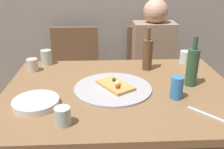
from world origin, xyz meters
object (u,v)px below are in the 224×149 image
pizza_slice_last (116,85)px  table_knife (209,115)px  soda_can (177,88)px  pizza_tray (113,88)px  chair_right (151,69)px  guest_in_sweater (155,62)px  tumbler_near (63,116)px  plate_stack (36,103)px  beer_bottle (148,54)px  dining_table (120,101)px  wine_glass (46,57)px  tumbler_far (32,65)px  wine_bottle (192,66)px  chair_left (75,71)px  short_glass (185,57)px

pizza_slice_last → table_knife: size_ratio=1.16×
soda_can → pizza_tray: bearing=159.5°
chair_right → guest_in_sweater: guest_in_sweater is taller
guest_in_sweater → tumbler_near: bearing=59.5°
soda_can → plate_stack: 0.73m
pizza_slice_last → soda_can: soda_can is taller
beer_bottle → soda_can: bearing=-79.4°
soda_can → chair_right: chair_right is taller
dining_table → chair_right: 0.98m
beer_bottle → pizza_slice_last: bearing=-128.0°
beer_bottle → wine_glass: bearing=169.5°
dining_table → tumbler_far: 0.66m
wine_bottle → chair_left: (-0.77, 0.87, -0.36)m
soda_can → pizza_slice_last: bearing=158.2°
beer_bottle → plate_stack: (-0.65, -0.47, -0.09)m
guest_in_sweater → pizza_slice_last: bearing=62.4°
tumbler_far → table_knife: size_ratio=0.39×
chair_left → beer_bottle: bearing=133.0°
wine_glass → short_glass: 1.01m
wine_glass → table_knife: size_ratio=0.48×
tumbler_near → short_glass: short_glass is taller
soda_can → wine_glass: bearing=144.6°
pizza_tray → guest_in_sweater: 0.86m
pizza_tray → wine_glass: wine_glass is taller
short_glass → table_knife: bearing=-99.0°
tumbler_near → short_glass: 1.10m
plate_stack → dining_table: bearing=21.9°
soda_can → table_knife: (0.11, -0.19, -0.06)m
pizza_slice_last → guest_in_sweater: (0.39, 0.75, -0.14)m
pizza_tray → pizza_slice_last: (0.02, 0.00, 0.02)m
guest_in_sweater → wine_glass: bearing=20.1°
tumbler_far → guest_in_sweater: 1.04m
pizza_slice_last → wine_glass: wine_glass is taller
pizza_tray → short_glass: short_glass is taller
wine_bottle → short_glass: (0.09, 0.39, -0.07)m
short_glass → chair_right: (-0.15, 0.48, -0.28)m
wine_bottle → plate_stack: (-0.86, -0.21, -0.10)m
wine_bottle → beer_bottle: wine_bottle is taller
plate_stack → chair_left: 1.11m
pizza_tray → plate_stack: (-0.40, -0.17, 0.01)m
short_glass → guest_in_sweater: (-0.15, 0.33, -0.16)m
beer_bottle → tumbler_near: size_ratio=3.44×
table_knife → chair_left: chair_left is taller
short_glass → chair_left: size_ratio=0.10×
dining_table → chair_left: size_ratio=1.48×
wine_bottle → tumbler_near: size_ratio=3.55×
guest_in_sweater → tumbler_far: bearing=25.2°
tumbler_far → wine_glass: wine_glass is taller
beer_bottle → chair_right: size_ratio=0.32×
beer_bottle → chair_right: beer_bottle is taller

